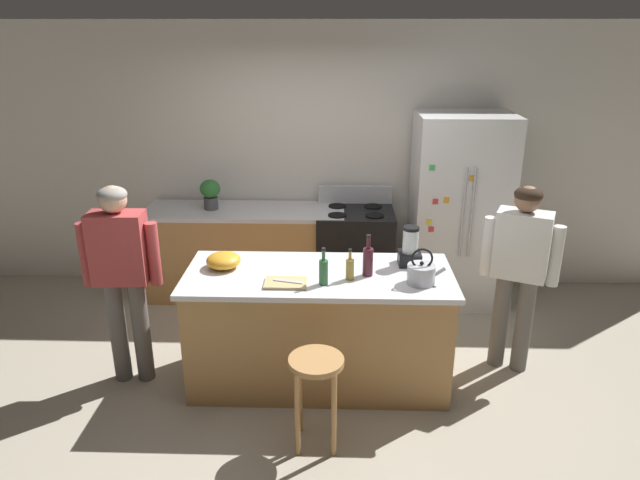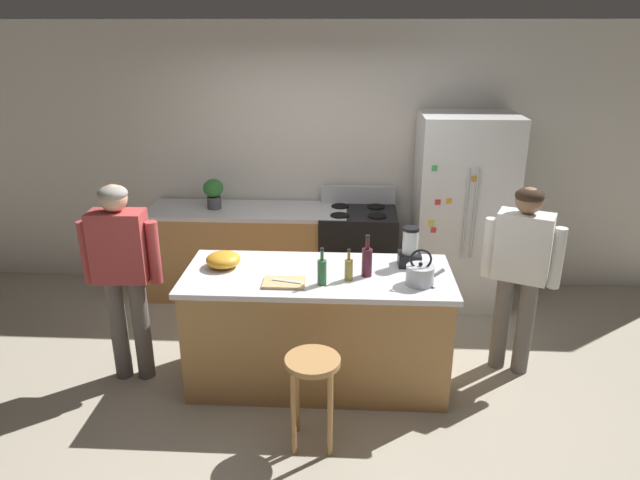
{
  "view_description": "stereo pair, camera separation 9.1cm",
  "coord_description": "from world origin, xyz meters",
  "px_view_note": "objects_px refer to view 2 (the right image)",
  "views": [
    {
      "loc": [
        0.13,
        -3.9,
        2.65
      ],
      "look_at": [
        0.0,
        0.3,
        1.07
      ],
      "focal_mm": 32.23,
      "sensor_mm": 36.0,
      "label": 1
    },
    {
      "loc": [
        0.22,
        -3.9,
        2.65
      ],
      "look_at": [
        0.0,
        0.3,
        1.07
      ],
      "focal_mm": 32.23,
      "sensor_mm": 36.0,
      "label": 2
    }
  ],
  "objects_px": {
    "person_by_sink_right": "(521,264)",
    "bar_stool": "(313,378)",
    "potted_plant": "(213,192)",
    "blender_appliance": "(410,250)",
    "cutting_board": "(284,283)",
    "stove_range": "(357,253)",
    "bottle_olive_oil": "(322,271)",
    "bottle_wine": "(367,261)",
    "mixing_bowl": "(223,260)",
    "tea_kettle": "(420,274)",
    "person_by_island_left": "(122,266)",
    "kitchen_island": "(318,327)",
    "bottle_vinegar": "(349,269)",
    "chef_knife": "(287,281)",
    "refrigerator": "(462,212)"
  },
  "relations": [
    {
      "from": "stove_range",
      "to": "blender_appliance",
      "type": "distance_m",
      "value": 1.5
    },
    {
      "from": "potted_plant",
      "to": "chef_knife",
      "type": "distance_m",
      "value": 1.99
    },
    {
      "from": "bar_stool",
      "to": "mixing_bowl",
      "type": "relative_size",
      "value": 2.5
    },
    {
      "from": "kitchen_island",
      "to": "bottle_wine",
      "type": "height_order",
      "value": "bottle_wine"
    },
    {
      "from": "person_by_sink_right",
      "to": "bottle_olive_oil",
      "type": "relative_size",
      "value": 5.56
    },
    {
      "from": "person_by_sink_right",
      "to": "bottle_wine",
      "type": "distance_m",
      "value": 1.22
    },
    {
      "from": "refrigerator",
      "to": "bottle_olive_oil",
      "type": "height_order",
      "value": "refrigerator"
    },
    {
      "from": "blender_appliance",
      "to": "tea_kettle",
      "type": "height_order",
      "value": "blender_appliance"
    },
    {
      "from": "person_by_island_left",
      "to": "blender_appliance",
      "type": "bearing_deg",
      "value": 5.83
    },
    {
      "from": "bottle_wine",
      "to": "person_by_sink_right",
      "type": "bearing_deg",
      "value": 12.42
    },
    {
      "from": "refrigerator",
      "to": "cutting_board",
      "type": "relative_size",
      "value": 6.27
    },
    {
      "from": "bar_stool",
      "to": "tea_kettle",
      "type": "xyz_separation_m",
      "value": [
        0.73,
        0.59,
        0.49
      ]
    },
    {
      "from": "person_by_island_left",
      "to": "bottle_vinegar",
      "type": "distance_m",
      "value": 1.7
    },
    {
      "from": "chef_knife",
      "to": "potted_plant",
      "type": "bearing_deg",
      "value": 131.94
    },
    {
      "from": "blender_appliance",
      "to": "bottle_olive_oil",
      "type": "distance_m",
      "value": 0.75
    },
    {
      "from": "bottle_wine",
      "to": "bottle_olive_oil",
      "type": "height_order",
      "value": "bottle_wine"
    },
    {
      "from": "refrigerator",
      "to": "tea_kettle",
      "type": "relative_size",
      "value": 6.83
    },
    {
      "from": "kitchen_island",
      "to": "bottle_vinegar",
      "type": "height_order",
      "value": "bottle_vinegar"
    },
    {
      "from": "chef_knife",
      "to": "bar_stool",
      "type": "bearing_deg",
      "value": -53.99
    },
    {
      "from": "blender_appliance",
      "to": "cutting_board",
      "type": "distance_m",
      "value": 1.01
    },
    {
      "from": "bar_stool",
      "to": "bottle_olive_oil",
      "type": "relative_size",
      "value": 2.36
    },
    {
      "from": "person_by_sink_right",
      "to": "bar_stool",
      "type": "relative_size",
      "value": 2.36
    },
    {
      "from": "mixing_bowl",
      "to": "kitchen_island",
      "type": "bearing_deg",
      "value": -6.3
    },
    {
      "from": "bottle_wine",
      "to": "tea_kettle",
      "type": "height_order",
      "value": "bottle_wine"
    },
    {
      "from": "stove_range",
      "to": "bottle_vinegar",
      "type": "distance_m",
      "value": 1.72
    },
    {
      "from": "blender_appliance",
      "to": "bottle_olive_oil",
      "type": "height_order",
      "value": "blender_appliance"
    },
    {
      "from": "bar_stool",
      "to": "tea_kettle",
      "type": "distance_m",
      "value": 1.06
    },
    {
      "from": "refrigerator",
      "to": "bottle_olive_oil",
      "type": "distance_m",
      "value": 2.13
    },
    {
      "from": "stove_range",
      "to": "blender_appliance",
      "type": "bearing_deg",
      "value": -74.28
    },
    {
      "from": "bottle_olive_oil",
      "to": "cutting_board",
      "type": "height_order",
      "value": "bottle_olive_oil"
    },
    {
      "from": "person_by_sink_right",
      "to": "bar_stool",
      "type": "height_order",
      "value": "person_by_sink_right"
    },
    {
      "from": "refrigerator",
      "to": "bar_stool",
      "type": "distance_m",
      "value": 2.64
    },
    {
      "from": "bottle_wine",
      "to": "tea_kettle",
      "type": "relative_size",
      "value": 1.15
    },
    {
      "from": "bottle_vinegar",
      "to": "person_by_island_left",
      "type": "bearing_deg",
      "value": 177.59
    },
    {
      "from": "person_by_sink_right",
      "to": "cutting_board",
      "type": "distance_m",
      "value": 1.83
    },
    {
      "from": "mixing_bowl",
      "to": "bottle_olive_oil",
      "type": "bearing_deg",
      "value": -19.68
    },
    {
      "from": "stove_range",
      "to": "bar_stool",
      "type": "bearing_deg",
      "value": -97.68
    },
    {
      "from": "bottle_vinegar",
      "to": "mixing_bowl",
      "type": "height_order",
      "value": "bottle_vinegar"
    },
    {
      "from": "potted_plant",
      "to": "blender_appliance",
      "type": "relative_size",
      "value": 0.98
    },
    {
      "from": "cutting_board",
      "to": "chef_knife",
      "type": "bearing_deg",
      "value": 0.0
    },
    {
      "from": "bottle_wine",
      "to": "mixing_bowl",
      "type": "height_order",
      "value": "bottle_wine"
    },
    {
      "from": "person_by_sink_right",
      "to": "tea_kettle",
      "type": "xyz_separation_m",
      "value": [
        -0.81,
        -0.39,
        0.07
      ]
    },
    {
      "from": "bar_stool",
      "to": "chef_knife",
      "type": "xyz_separation_m",
      "value": [
        -0.22,
        0.54,
        0.43
      ]
    },
    {
      "from": "refrigerator",
      "to": "person_by_island_left",
      "type": "bearing_deg",
      "value": -151.19
    },
    {
      "from": "person_by_sink_right",
      "to": "bottle_vinegar",
      "type": "height_order",
      "value": "person_by_sink_right"
    },
    {
      "from": "blender_appliance",
      "to": "potted_plant",
      "type": "bearing_deg",
      "value": 143.15
    },
    {
      "from": "person_by_sink_right",
      "to": "bottle_olive_oil",
      "type": "xyz_separation_m",
      "value": [
        -1.51,
        -0.43,
        0.09
      ]
    },
    {
      "from": "person_by_sink_right",
      "to": "chef_knife",
      "type": "distance_m",
      "value": 1.81
    },
    {
      "from": "stove_range",
      "to": "mixing_bowl",
      "type": "height_order",
      "value": "stove_range"
    },
    {
      "from": "potted_plant",
      "to": "tea_kettle",
      "type": "relative_size",
      "value": 1.09
    }
  ]
}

